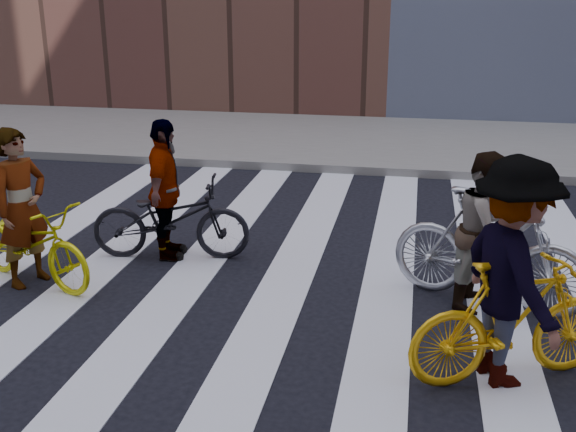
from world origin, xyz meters
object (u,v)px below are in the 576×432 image
(bike_silver_mid, at_px, (489,249))
(rider_rear, at_px, (165,190))
(bike_yellow_left, at_px, (31,243))
(bike_dark_rear, at_px, (171,219))
(rider_mid, at_px, (486,230))
(rider_left, at_px, (22,208))
(bike_yellow_right, at_px, (512,321))
(rider_right, at_px, (511,273))

(bike_silver_mid, bearing_deg, rider_rear, 101.07)
(bike_yellow_left, distance_m, rider_rear, 1.58)
(bike_silver_mid, bearing_deg, bike_dark_rear, 100.94)
(bike_yellow_left, height_order, rider_mid, rider_mid)
(bike_dark_rear, distance_m, rider_left, 1.66)
(bike_yellow_left, xyz_separation_m, bike_dark_rear, (1.23, 0.99, 0.02))
(bike_dark_rear, height_order, rider_rear, rider_rear)
(bike_silver_mid, xyz_separation_m, bike_yellow_right, (0.06, -1.42, -0.07))
(bike_dark_rear, xyz_separation_m, rider_right, (3.60, -2.02, 0.45))
(bike_yellow_right, distance_m, rider_right, 0.41)
(rider_right, height_order, rider_rear, rider_right)
(bike_silver_mid, bearing_deg, bike_yellow_right, -157.04)
(bike_silver_mid, relative_size, rider_rear, 1.19)
(rider_left, distance_m, rider_rear, 1.58)
(bike_yellow_left, relative_size, bike_dark_rear, 0.95)
(bike_yellow_right, bearing_deg, bike_silver_mid, -21.08)
(bike_silver_mid, relative_size, rider_right, 1.06)
(bike_dark_rear, bearing_deg, rider_left, 118.58)
(bike_yellow_right, xyz_separation_m, rider_left, (-4.92, 1.04, 0.33))
(bike_yellow_right, relative_size, bike_dark_rear, 0.95)
(rider_left, bearing_deg, bike_dark_rear, -31.41)
(rider_left, bearing_deg, rider_rear, -30.29)
(bike_yellow_left, relative_size, bike_silver_mid, 0.89)
(bike_yellow_left, xyz_separation_m, bike_silver_mid, (4.81, 0.39, 0.13))
(bike_yellow_left, bearing_deg, rider_rear, -29.12)
(rider_rear, bearing_deg, bike_yellow_right, -127.91)
(bike_dark_rear, relative_size, rider_rear, 1.11)
(bike_dark_rear, xyz_separation_m, rider_rear, (-0.05, 0.00, 0.35))
(bike_yellow_left, bearing_deg, bike_silver_mid, -64.56)
(rider_left, bearing_deg, bike_yellow_right, -81.07)
(bike_yellow_left, distance_m, bike_silver_mid, 4.83)
(rider_mid, bearing_deg, rider_right, -157.04)
(bike_dark_rear, height_order, rider_mid, rider_mid)
(bike_yellow_left, bearing_deg, bike_dark_rear, -30.29)
(rider_left, xyz_separation_m, rider_rear, (1.23, 0.99, -0.02))
(bike_yellow_left, height_order, bike_silver_mid, bike_silver_mid)
(rider_mid, height_order, rider_rear, rider_rear)
(rider_mid, bearing_deg, bike_silver_mid, -69.55)
(bike_yellow_right, height_order, rider_left, rider_left)
(bike_yellow_right, bearing_deg, rider_left, 54.51)
(rider_right, bearing_deg, rider_left, 54.40)
(bike_silver_mid, bearing_deg, rider_right, -159.05)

